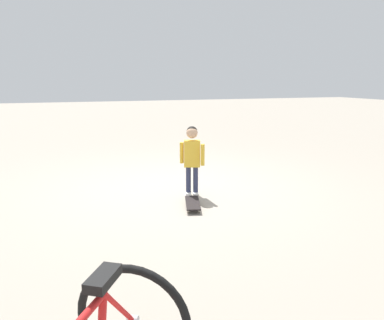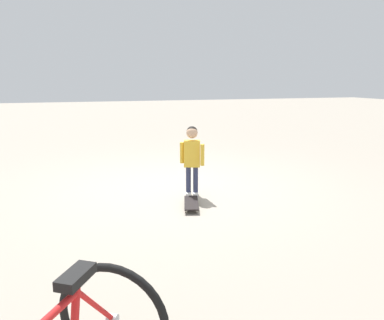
# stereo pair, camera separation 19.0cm
# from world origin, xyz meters

# --- Properties ---
(ground_plane) EXTENTS (50.00, 50.00, 0.00)m
(ground_plane) POSITION_xyz_m (0.00, 0.00, 0.00)
(ground_plane) COLOR #9E9384
(child_person) EXTENTS (0.30, 0.31, 1.06)m
(child_person) POSITION_xyz_m (0.16, -0.54, 0.66)
(child_person) COLOR #2D3351
(child_person) RESTS_ON ground
(skateboard) EXTENTS (0.34, 0.62, 0.07)m
(skateboard) POSITION_xyz_m (-0.01, -1.07, 0.06)
(skateboard) COLOR black
(skateboard) RESTS_ON ground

